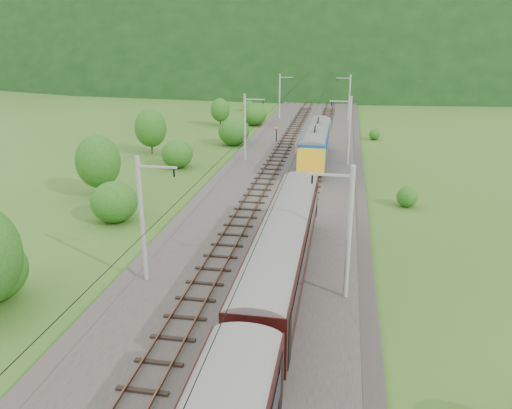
# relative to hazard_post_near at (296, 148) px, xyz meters

# --- Properties ---
(ground) EXTENTS (600.00, 600.00, 0.00)m
(ground) POSITION_rel_hazard_post_near_xyz_m (0.31, -36.06, -1.09)
(ground) COLOR #305319
(ground) RESTS_ON ground
(railbed) EXTENTS (14.00, 220.00, 0.30)m
(railbed) POSITION_rel_hazard_post_near_xyz_m (0.31, -26.06, -0.94)
(railbed) COLOR #38332D
(railbed) RESTS_ON ground
(track_left) EXTENTS (2.40, 220.00, 0.27)m
(track_left) POSITION_rel_hazard_post_near_xyz_m (-2.09, -26.06, -0.72)
(track_left) COLOR brown
(track_left) RESTS_ON railbed
(track_right) EXTENTS (2.40, 220.00, 0.27)m
(track_right) POSITION_rel_hazard_post_near_xyz_m (2.71, -26.06, -0.72)
(track_right) COLOR brown
(track_right) RESTS_ON railbed
(catenary_left) EXTENTS (2.54, 192.28, 8.00)m
(catenary_left) POSITION_rel_hazard_post_near_xyz_m (-5.82, -4.06, 3.41)
(catenary_left) COLOR gray
(catenary_left) RESTS_ON railbed
(catenary_right) EXTENTS (2.54, 192.28, 8.00)m
(catenary_right) POSITION_rel_hazard_post_near_xyz_m (6.43, -4.06, 3.41)
(catenary_right) COLOR gray
(catenary_right) RESTS_ON railbed
(overhead_wires) EXTENTS (4.83, 198.00, 0.03)m
(overhead_wires) POSITION_rel_hazard_post_near_xyz_m (0.31, -26.06, 6.01)
(overhead_wires) COLOR black
(overhead_wires) RESTS_ON ground
(mountain_main) EXTENTS (504.00, 360.00, 244.00)m
(mountain_main) POSITION_rel_hazard_post_near_xyz_m (0.31, 223.94, -1.09)
(mountain_main) COLOR black
(mountain_main) RESTS_ON ground
(mountain_ridge) EXTENTS (336.00, 280.00, 132.00)m
(mountain_ridge) POSITION_rel_hazard_post_near_xyz_m (-119.69, 263.94, -1.09)
(mountain_ridge) COLOR black
(mountain_ridge) RESTS_ON ground
(hazard_post_near) EXTENTS (0.17, 0.17, 1.59)m
(hazard_post_near) POSITION_rel_hazard_post_near_xyz_m (0.00, 0.00, 0.00)
(hazard_post_near) COLOR red
(hazard_post_near) RESTS_ON railbed
(hazard_post_far) EXTENTS (0.16, 0.16, 1.48)m
(hazard_post_far) POSITION_rel_hazard_post_near_xyz_m (0.90, 22.31, -0.06)
(hazard_post_far) COLOR red
(hazard_post_far) RESTS_ON railbed
(signal) EXTENTS (0.23, 0.23, 2.12)m
(signal) POSITION_rel_hazard_post_near_xyz_m (-3.61, 7.52, 0.45)
(signal) COLOR black
(signal) RESTS_ON railbed
(vegetation_left) EXTENTS (13.72, 142.18, 6.99)m
(vegetation_left) POSITION_rel_hazard_post_near_xyz_m (-13.72, -22.71, 1.47)
(vegetation_left) COLOR #214713
(vegetation_left) RESTS_ON ground
(vegetation_right) EXTENTS (5.75, 92.49, 2.70)m
(vegetation_right) POSITION_rel_hazard_post_near_xyz_m (12.97, -39.56, 0.05)
(vegetation_right) COLOR #214713
(vegetation_right) RESTS_ON ground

